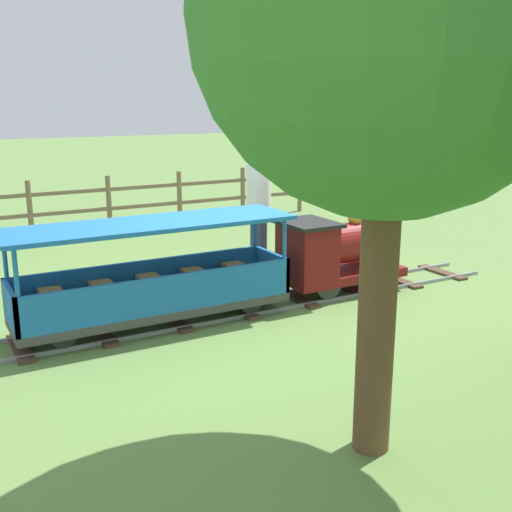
# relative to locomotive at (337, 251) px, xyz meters

# --- Properties ---
(ground_plane) EXTENTS (60.00, 60.00, 0.00)m
(ground_plane) POSITION_rel_locomotive_xyz_m (0.00, -1.10, -0.48)
(ground_plane) COLOR #608442
(track) EXTENTS (0.71, 6.40, 0.04)m
(track) POSITION_rel_locomotive_xyz_m (0.00, -1.21, -0.47)
(track) COLOR gray
(track) RESTS_ON ground_plane
(locomotive) EXTENTS (0.67, 1.45, 1.03)m
(locomotive) POSITION_rel_locomotive_xyz_m (0.00, 0.00, 0.00)
(locomotive) COLOR maroon
(locomotive) RESTS_ON ground_plane
(passenger_car) EXTENTS (0.77, 2.70, 0.97)m
(passenger_car) POSITION_rel_locomotive_xyz_m (0.00, -2.11, -0.06)
(passenger_car) COLOR #3F3F3F
(passenger_car) RESTS_ON ground_plane
(conductor_person) EXTENTS (0.30, 0.30, 1.62)m
(conductor_person) POSITION_rel_locomotive_xyz_m (-1.13, -0.35, 0.47)
(conductor_person) COLOR #282D47
(conductor_person) RESTS_ON ground_plane
(oak_tree_far) EXTENTS (2.19, 2.19, 3.65)m
(oak_tree_far) POSITION_rel_locomotive_xyz_m (2.69, -1.70, 2.05)
(oak_tree_far) COLOR brown
(oak_tree_far) RESTS_ON ground_plane
(fence_section) EXTENTS (0.08, 7.48, 0.90)m
(fence_section) POSITION_rel_locomotive_xyz_m (-4.57, -1.21, -0.00)
(fence_section) COLOR #756047
(fence_section) RESTS_ON ground_plane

